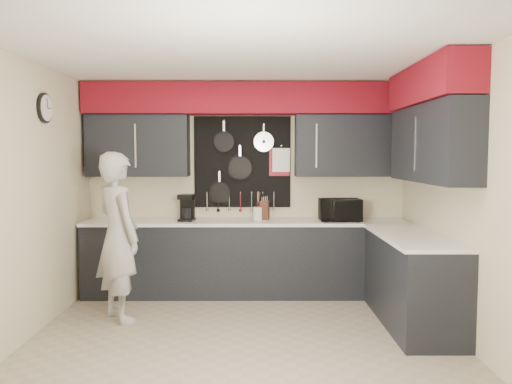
{
  "coord_description": "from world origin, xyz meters",
  "views": [
    {
      "loc": [
        0.1,
        -4.59,
        1.72
      ],
      "look_at": [
        0.12,
        0.5,
        1.34
      ],
      "focal_mm": 35.0,
      "sensor_mm": 36.0,
      "label": 1
    }
  ],
  "objects_px": {
    "coffee_maker": "(187,207)",
    "person": "(118,237)",
    "knife_block": "(264,211)",
    "microwave": "(340,210)",
    "utensil_crock": "(258,213)"
  },
  "relations": [
    {
      "from": "coffee_maker",
      "to": "person",
      "type": "bearing_deg",
      "value": -116.12
    },
    {
      "from": "knife_block",
      "to": "person",
      "type": "height_order",
      "value": "person"
    },
    {
      "from": "microwave",
      "to": "coffee_maker",
      "type": "distance_m",
      "value": 1.85
    },
    {
      "from": "utensil_crock",
      "to": "person",
      "type": "relative_size",
      "value": 0.09
    },
    {
      "from": "utensil_crock",
      "to": "person",
      "type": "distance_m",
      "value": 1.75
    },
    {
      "from": "knife_block",
      "to": "person",
      "type": "relative_size",
      "value": 0.13
    },
    {
      "from": "coffee_maker",
      "to": "person",
      "type": "relative_size",
      "value": 0.18
    },
    {
      "from": "coffee_maker",
      "to": "person",
      "type": "height_order",
      "value": "person"
    },
    {
      "from": "microwave",
      "to": "person",
      "type": "height_order",
      "value": "person"
    },
    {
      "from": "utensil_crock",
      "to": "coffee_maker",
      "type": "distance_m",
      "value": 0.87
    },
    {
      "from": "utensil_crock",
      "to": "coffee_maker",
      "type": "bearing_deg",
      "value": -175.9
    },
    {
      "from": "utensil_crock",
      "to": "coffee_maker",
      "type": "height_order",
      "value": "coffee_maker"
    },
    {
      "from": "microwave",
      "to": "knife_block",
      "type": "bearing_deg",
      "value": 171.63
    },
    {
      "from": "microwave",
      "to": "coffee_maker",
      "type": "height_order",
      "value": "coffee_maker"
    },
    {
      "from": "utensil_crock",
      "to": "coffee_maker",
      "type": "relative_size",
      "value": 0.49
    }
  ]
}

